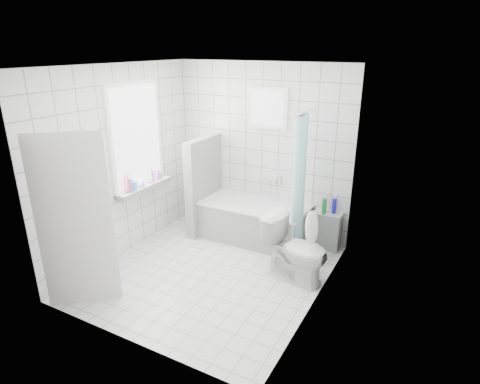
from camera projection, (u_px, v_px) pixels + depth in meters
The scene contains 19 objects.
ground at pixel (211, 272), 5.28m from camera, with size 3.00×3.00×0.00m, color white.
ceiling at pixel (205, 65), 4.38m from camera, with size 3.00×3.00×0.00m, color white.
wall_back at pixel (262, 151), 6.07m from camera, with size 2.80×0.02×2.60m, color white.
wall_front at pixel (119, 225), 3.59m from camera, with size 2.80×0.02×2.60m, color white.
wall_left at pixel (122, 163), 5.45m from camera, with size 0.02×3.00×2.60m, color white.
wall_right at pixel (321, 198), 4.21m from camera, with size 0.02×3.00×2.60m, color white.
window_left at pixel (137, 137), 5.58m from camera, with size 0.01×0.90×1.40m, color white.
window_back at pixel (267, 108), 5.77m from camera, with size 0.50×0.01×0.50m, color white.
window_sill at pixel (144, 188), 5.81m from camera, with size 0.18×1.02×0.08m, color white.
door at pixel (75, 223), 4.34m from camera, with size 0.04×0.80×2.00m, color silver.
bathtub at pixel (255, 221), 6.08m from camera, with size 1.59×0.77×0.58m.
partition_wall at pixel (204, 185), 6.26m from camera, with size 0.15×0.85×1.50m, color white.
tiled_ledge at pixel (327, 230), 5.83m from camera, with size 0.40×0.24×0.55m, color white.
toilet at pixel (296, 249), 4.99m from camera, with size 0.47×0.82×0.84m, color white.
curtain_rod at pixel (307, 112), 5.14m from camera, with size 0.02×0.02×0.80m, color silver.
shower_curtain at pixel (300, 181), 5.34m from camera, with size 0.14×0.48×1.78m, color #43C5BE, non-canonical shape.
tub_faucet at pixel (271, 181), 6.12m from camera, with size 0.18×0.06×0.06m, color silver.
sill_bottles at pixel (141, 179), 5.71m from camera, with size 0.16×0.78×0.27m.
ledge_bottles at pixel (328, 205), 5.70m from camera, with size 0.21×0.16×0.23m.
Camera 1 is at (2.50, -3.87, 2.82)m, focal length 30.00 mm.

